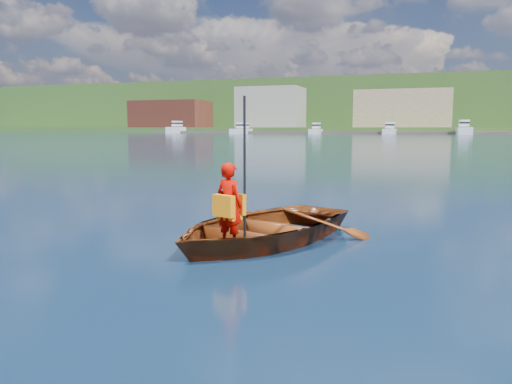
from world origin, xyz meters
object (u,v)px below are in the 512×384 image
(dock, at_px, (395,133))
(marina_yachts, at_px, (402,129))
(child_paddler, at_px, (230,205))
(rowboat, at_px, (261,227))

(dock, bearing_deg, marina_yachts, -64.85)
(child_paddler, distance_m, marina_yachts, 144.08)
(rowboat, height_order, marina_yachts, marina_yachts)
(rowboat, bearing_deg, child_paddler, -100.67)
(rowboat, bearing_deg, marina_yachts, 91.40)
(dock, height_order, marina_yachts, marina_yachts)
(marina_yachts, bearing_deg, child_paddler, -88.68)
(rowboat, distance_m, child_paddler, 1.03)
(child_paddler, bearing_deg, dock, 92.13)
(dock, bearing_deg, child_paddler, -87.87)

